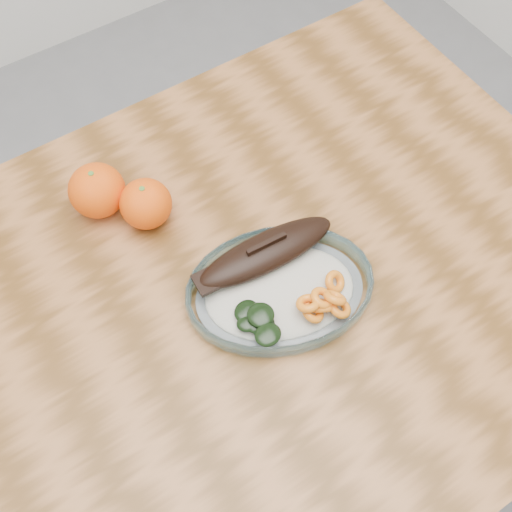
% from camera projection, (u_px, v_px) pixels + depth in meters
% --- Properties ---
extents(ground, '(3.00, 3.00, 0.00)m').
position_uv_depth(ground, '(231.00, 448.00, 1.52)').
color(ground, slate).
rests_on(ground, ground).
extents(dining_table, '(1.20, 0.80, 0.75)m').
position_uv_depth(dining_table, '(216.00, 341.00, 0.96)').
color(dining_table, '#5B3715').
rests_on(dining_table, ground).
extents(plated_meal, '(0.60, 0.60, 0.08)m').
position_uv_depth(plated_meal, '(279.00, 287.00, 0.87)').
color(plated_meal, white).
rests_on(plated_meal, dining_table).
extents(orange_left, '(0.08, 0.08, 0.08)m').
position_uv_depth(orange_left, '(97.00, 190.00, 0.93)').
color(orange_left, '#EF4204').
rests_on(orange_left, dining_table).
extents(orange_right, '(0.08, 0.08, 0.08)m').
position_uv_depth(orange_right, '(146.00, 204.00, 0.92)').
color(orange_right, '#EF4204').
rests_on(orange_right, dining_table).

